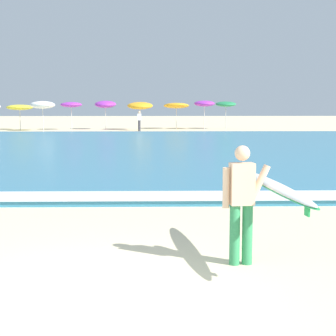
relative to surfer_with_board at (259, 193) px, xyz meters
The scene contains 13 objects.
ground_plane 2.71m from the surfer_with_board, 148.26° to the right, with size 160.00×160.00×0.00m, color beige.
sea 18.41m from the surfer_with_board, 96.65° to the left, with size 120.00×28.00×0.14m, color teal.
surf_foam 5.38m from the surfer_with_board, 113.64° to the left, with size 120.00×1.31×0.01m, color white.
surfer_with_board is the anchor object (origin of this frame).
beach_umbrella_1 39.05m from the surfer_with_board, 108.95° to the left, with size 2.15×2.15×2.09m.
beach_umbrella_2 37.02m from the surfer_with_board, 106.49° to the left, with size 1.97×1.98×2.38m.
beach_umbrella_3 37.85m from the surfer_with_board, 102.92° to the left, with size 1.77×1.78×2.30m.
beach_umbrella_4 37.99m from the surfer_with_board, 98.67° to the left, with size 1.78×1.82×2.46m.
beach_umbrella_5 36.91m from the surfer_with_board, 94.38° to the left, with size 2.09×2.14×2.37m.
beach_umbrella_6 38.38m from the surfer_with_board, 89.67° to the left, with size 2.16×2.19×2.29m.
beach_umbrella_7 37.99m from the surfer_with_board, 86.11° to the left, with size 1.74×1.76×2.43m.
beach_umbrella_8 38.40m from the surfer_with_board, 83.39° to the left, with size 1.74×1.76×2.38m.
beachgoer_near_row_left 35.34m from the surfer_with_board, 94.61° to the left, with size 0.32×0.20×1.58m.
Camera 1 is at (0.65, -6.25, 2.35)m, focal length 57.47 mm.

